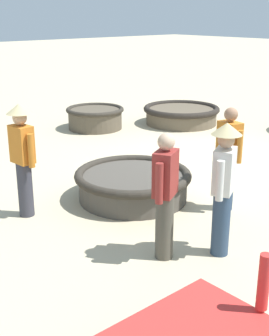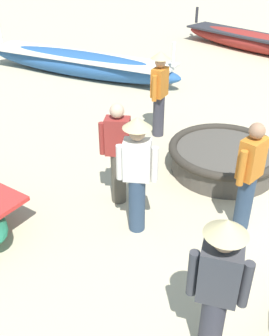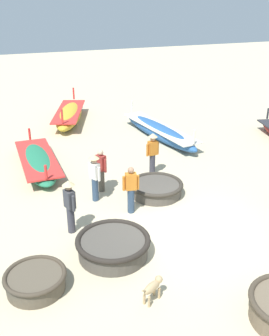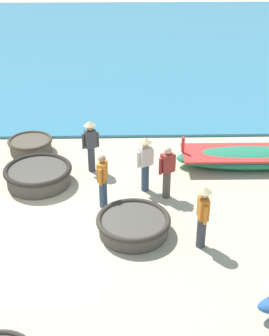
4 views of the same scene
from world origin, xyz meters
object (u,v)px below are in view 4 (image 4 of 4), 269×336
object	(u,v)px
coracle_front_right	(38,175)
fisherman_standing_left	(91,143)
fisherman_crouching	(203,213)
fisherman_hauling	(145,161)
coracle_front_left	(133,224)
long_boat_ochre_hull	(250,157)
fisherman_by_coracle	(103,180)
coracle_nearest	(31,145)
fisherman_with_hat	(167,171)

from	to	relation	value
coracle_front_right	fisherman_standing_left	bearing A→B (deg)	116.90
fisherman_crouching	fisherman_hauling	size ratio (longest dim) A/B	1.00
coracle_front_left	long_boat_ochre_hull	distance (m)	5.12
fisherman_crouching	fisherman_by_coracle	size ratio (longest dim) A/B	1.06
coracle_nearest	fisherman_with_hat	distance (m)	5.24
coracle_front_left	fisherman_with_hat	size ratio (longest dim) A/B	1.19
coracle_front_left	fisherman_crouching	distance (m)	1.83
long_boat_ochre_hull	fisherman_standing_left	world-z (taller)	fisherman_standing_left
fisherman_crouching	fisherman_with_hat	world-z (taller)	fisherman_crouching
coracle_front_left	long_boat_ochre_hull	world-z (taller)	long_boat_ochre_hull
coracle_front_right	long_boat_ochre_hull	xyz separation A→B (m)	(-0.97, 6.51, -0.01)
coracle_nearest	fisherman_standing_left	size ratio (longest dim) A/B	0.89
coracle_nearest	coracle_front_left	size ratio (longest dim) A/B	0.79
coracle_front_right	fisherman_by_coracle	world-z (taller)	fisherman_by_coracle
fisherman_crouching	fisherman_by_coracle	bearing A→B (deg)	-126.85
coracle_nearest	coracle_front_left	bearing A→B (deg)	35.91
fisherman_hauling	fisherman_standing_left	distance (m)	2.00
coracle_front_right	fisherman_standing_left	distance (m)	1.83
coracle_front_left	fisherman_by_coracle	world-z (taller)	fisherman_by_coracle
coracle_front_left	fisherman_standing_left	distance (m)	3.56
long_boat_ochre_hull	fisherman_with_hat	distance (m)	3.37
coracle_front_right	long_boat_ochre_hull	size ratio (longest dim) A/B	0.43
fisherman_by_coracle	long_boat_ochre_hull	bearing A→B (deg)	116.01
coracle_front_left	fisherman_standing_left	bearing A→B (deg)	-159.50
coracle_nearest	fisherman_standing_left	bearing A→B (deg)	57.60
long_boat_ochre_hull	fisherman_by_coracle	size ratio (longest dim) A/B	2.98
fisherman_hauling	fisherman_by_coracle	world-z (taller)	fisherman_hauling
long_boat_ochre_hull	fisherman_standing_left	size ratio (longest dim) A/B	2.81
fisherman_with_hat	fisherman_standing_left	size ratio (longest dim) A/B	0.94
coracle_front_right	long_boat_ochre_hull	world-z (taller)	long_boat_ochre_hull
coracle_nearest	coracle_front_left	world-z (taller)	coracle_front_left
coracle_front_left	fisherman_crouching	size ratio (longest dim) A/B	1.12
fisherman_by_coracle	fisherman_standing_left	xyz separation A→B (m)	(-2.03, -0.43, 0.12)
coracle_front_right	fisherman_by_coracle	size ratio (longest dim) A/B	1.27
coracle_front_right	coracle_nearest	distance (m)	2.20
coracle_front_left	long_boat_ochre_hull	size ratio (longest dim) A/B	0.40
coracle_nearest	long_boat_ochre_hull	world-z (taller)	long_boat_ochre_hull
coracle_front_right	fisherman_standing_left	size ratio (longest dim) A/B	1.20
fisherman_hauling	fisherman_standing_left	bearing A→B (deg)	-126.70
coracle_nearest	long_boat_ochre_hull	bearing A→B (deg)	80.83
coracle_front_right	coracle_nearest	xyz separation A→B (m)	(-2.12, -0.59, -0.05)
coracle_front_right	coracle_front_left	size ratio (longest dim) A/B	1.07
coracle_front_right	fisherman_hauling	world-z (taller)	fisherman_hauling
fisherman_hauling	coracle_nearest	bearing A→B (deg)	-124.31
coracle_front_right	coracle_nearest	bearing A→B (deg)	-164.38
fisherman_standing_left	fisherman_with_hat	bearing A→B (deg)	53.97
coracle_front_left	coracle_nearest	bearing A→B (deg)	-144.09
coracle_front_right	long_boat_ochre_hull	distance (m)	6.59
coracle_nearest	fisherman_by_coracle	xyz separation A→B (m)	(3.37, 2.55, 0.58)
long_boat_ochre_hull	fisherman_standing_left	distance (m)	5.04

